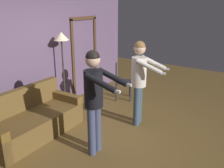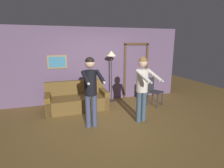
% 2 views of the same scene
% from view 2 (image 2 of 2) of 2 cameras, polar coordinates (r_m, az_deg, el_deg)
% --- Properties ---
extents(ground_plane, '(12.00, 12.00, 0.00)m').
position_cam_2_polar(ground_plane, '(4.83, -0.34, -12.13)').
color(ground_plane, brown).
extents(back_wall_assembly, '(6.40, 0.10, 2.60)m').
position_cam_2_polar(back_wall_assembly, '(6.27, -5.36, 6.15)').
color(back_wall_assembly, '#5F4965').
rests_on(back_wall_assembly, ground_plane).
extents(couch, '(1.93, 0.92, 0.87)m').
position_cam_2_polar(couch, '(5.71, -11.37, -5.32)').
color(couch, brown).
rests_on(couch, ground_plane).
extents(torchiere_lamp, '(0.34, 0.34, 1.81)m').
position_cam_2_polar(torchiere_lamp, '(6.07, -0.23, 8.04)').
color(torchiere_lamp, '#332D28').
rests_on(torchiere_lamp, ground_plane).
extents(person_standing_left, '(0.46, 0.74, 1.76)m').
position_cam_2_polar(person_standing_left, '(4.21, -6.98, -0.52)').
color(person_standing_left, '#3E4664').
rests_on(person_standing_left, ground_plane).
extents(person_standing_right, '(0.53, 0.73, 1.73)m').
position_cam_2_polar(person_standing_right, '(4.56, 9.94, 0.21)').
color(person_standing_right, '#3A4E60').
rests_on(person_standing_right, ground_plane).
extents(dining_chair_distant, '(0.58, 0.58, 0.93)m').
position_cam_2_polar(dining_chair_distant, '(6.07, 13.31, -1.83)').
color(dining_chair_distant, '#2D2D33').
rests_on(dining_chair_distant, ground_plane).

